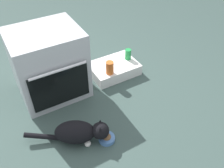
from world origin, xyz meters
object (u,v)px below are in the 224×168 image
(soda_can, at_px, (128,54))
(sauce_jar, at_px, (110,68))
(cat, at_px, (79,132))
(pantry_cabinet, at_px, (114,69))
(food_bowl, at_px, (107,138))
(oven, at_px, (49,64))

(soda_can, height_order, sauce_jar, sauce_jar)
(cat, height_order, soda_can, soda_can)
(cat, bearing_deg, pantry_cabinet, 71.91)
(food_bowl, bearing_deg, pantry_cabinet, 56.17)
(cat, distance_m, sauce_jar, 0.81)
(cat, xyz_separation_m, sauce_jar, (0.59, 0.54, 0.08))
(oven, relative_size, cat, 1.08)
(oven, xyz_separation_m, food_bowl, (0.17, -0.81, -0.32))
(oven, height_order, soda_can, oven)
(oven, height_order, sauce_jar, oven)
(oven, distance_m, cat, 0.74)
(oven, xyz_separation_m, pantry_cabinet, (0.69, -0.04, -0.28))
(food_bowl, relative_size, soda_can, 1.15)
(pantry_cabinet, bearing_deg, oven, 176.28)
(oven, bearing_deg, pantry_cabinet, -3.72)
(pantry_cabinet, distance_m, cat, 0.97)
(oven, relative_size, food_bowl, 5.00)
(pantry_cabinet, xyz_separation_m, sauce_jar, (-0.12, -0.12, 0.13))
(pantry_cabinet, distance_m, food_bowl, 0.92)
(pantry_cabinet, height_order, cat, cat)
(oven, relative_size, pantry_cabinet, 1.32)
(oven, height_order, cat, oven)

